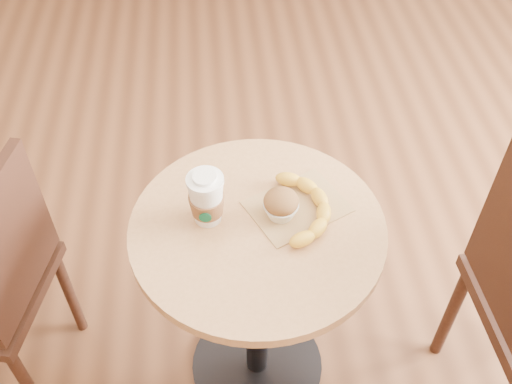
# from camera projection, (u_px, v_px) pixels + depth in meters

# --- Properties ---
(cafe_table) EXTENTS (0.65, 0.65, 0.75)m
(cafe_table) POSITION_uv_depth(u_px,v_px,m) (257.00, 280.00, 1.68)
(cafe_table) COLOR black
(cafe_table) RESTS_ON ground
(kraft_bag) EXTENTS (0.29, 0.27, 0.00)m
(kraft_bag) POSITION_uv_depth(u_px,v_px,m) (297.00, 206.00, 1.55)
(kraft_bag) COLOR #A58050
(kraft_bag) RESTS_ON cafe_table
(coffee_cup) EXTENTS (0.09, 0.09, 0.15)m
(coffee_cup) POSITION_uv_depth(u_px,v_px,m) (207.00, 200.00, 1.47)
(coffee_cup) COLOR silver
(coffee_cup) RESTS_ON cafe_table
(muffin) EXTENTS (0.09, 0.09, 0.08)m
(muffin) POSITION_uv_depth(u_px,v_px,m) (281.00, 205.00, 1.49)
(muffin) COLOR silver
(muffin) RESTS_ON kraft_bag
(banana) EXTENTS (0.16, 0.28, 0.04)m
(banana) POSITION_uv_depth(u_px,v_px,m) (308.00, 207.00, 1.52)
(banana) COLOR gold
(banana) RESTS_ON kraft_bag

